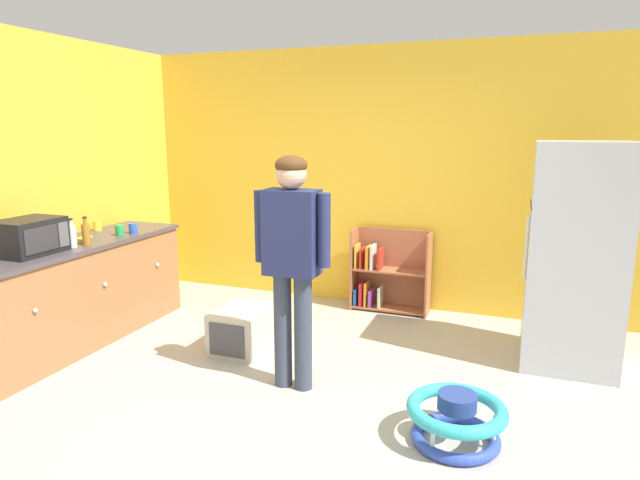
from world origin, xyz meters
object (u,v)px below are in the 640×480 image
at_px(bookshelf, 386,275).
at_px(baby_walker, 456,419).
at_px(microwave, 29,237).
at_px(yellow_cup, 97,226).
at_px(green_cup, 120,230).
at_px(clear_bottle, 72,236).
at_px(blue_cup, 133,228).
at_px(refrigerator, 575,257).
at_px(kitchen_counter, 77,292).
at_px(banana_bunch, 86,238).
at_px(teal_cup, 61,235).
at_px(standing_person, 292,251).
at_px(amber_bottle, 86,234).
at_px(pet_carrier, 243,329).

height_order(bookshelf, baby_walker, bookshelf).
xyz_separation_m(bookshelf, baby_walker, (0.99, -2.28, -0.22)).
distance_m(microwave, yellow_cup, 1.01).
bearing_deg(green_cup, bookshelf, 32.05).
relative_size(clear_bottle, blue_cup, 2.59).
xyz_separation_m(clear_bottle, yellow_cup, (-0.35, 0.67, -0.05)).
distance_m(bookshelf, yellow_cup, 2.92).
distance_m(refrigerator, microwave, 4.29).
bearing_deg(kitchen_counter, bookshelf, 37.43).
relative_size(microwave, yellow_cup, 5.05).
relative_size(microwave, banana_bunch, 3.08).
height_order(kitchen_counter, bookshelf, kitchen_counter).
relative_size(bookshelf, teal_cup, 8.95).
distance_m(kitchen_counter, standing_person, 2.21).
height_order(kitchen_counter, standing_person, standing_person).
bearing_deg(refrigerator, bookshelf, 154.56).
relative_size(amber_bottle, green_cup, 2.59).
xyz_separation_m(baby_walker, yellow_cup, (-3.56, 1.02, 0.79)).
height_order(bookshelf, microwave, microwave).
distance_m(amber_bottle, blue_cup, 0.57).
distance_m(refrigerator, clear_bottle, 4.07).
bearing_deg(standing_person, blue_cup, 160.51).
bearing_deg(refrigerator, teal_cup, -167.17).
distance_m(kitchen_counter, banana_bunch, 0.49).
bearing_deg(green_cup, banana_bunch, -106.05).
relative_size(refrigerator, amber_bottle, 7.24).
bearing_deg(banana_bunch, blue_cup, 70.91).
xyz_separation_m(bookshelf, pet_carrier, (-0.90, -1.46, -0.19)).
height_order(bookshelf, green_cup, green_cup).
bearing_deg(clear_bottle, teal_cup, 150.10).
xyz_separation_m(baby_walker, teal_cup, (-3.51, 0.52, 0.79)).
relative_size(kitchen_counter, baby_walker, 3.66).
bearing_deg(banana_bunch, baby_walker, -9.96).
bearing_deg(clear_bottle, green_cup, 88.91).
relative_size(pet_carrier, green_cup, 5.81).
distance_m(standing_person, banana_bunch, 2.09).
height_order(microwave, clear_bottle, microwave).
xyz_separation_m(bookshelf, yellow_cup, (-2.57, -1.27, 0.57)).
bearing_deg(bookshelf, yellow_cup, -153.72).
distance_m(microwave, teal_cup, 0.52).
bearing_deg(amber_bottle, clear_bottle, -112.06).
relative_size(bookshelf, banana_bunch, 5.45).
bearing_deg(kitchen_counter, standing_person, -3.86).
xyz_separation_m(kitchen_counter, bookshelf, (2.35, 1.80, -0.08)).
bearing_deg(bookshelf, kitchen_counter, -142.57).
height_order(clear_bottle, green_cup, clear_bottle).
bearing_deg(blue_cup, baby_walker, -18.00).
bearing_deg(amber_bottle, blue_cup, 87.50).
bearing_deg(microwave, banana_bunch, 85.39).
relative_size(refrigerator, blue_cup, 18.74).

